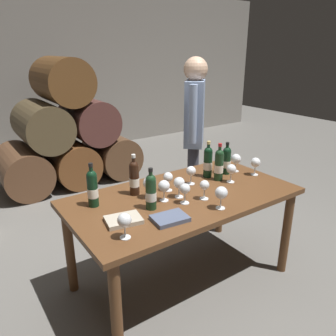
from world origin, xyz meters
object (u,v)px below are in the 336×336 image
wine_glass_4 (185,189)px  wine_glass_2 (231,170)px  wine_bottle_1 (134,177)px  wine_glass_8 (191,172)px  wine_glass_1 (124,221)px  wine_glass_10 (168,178)px  dining_table (183,205)px  sommelier_presenting (194,127)px  wine_glass_0 (149,183)px  tasting_notebook (123,220)px  wine_bottle_5 (151,191)px  wine_glass_5 (236,159)px  wine_bottle_0 (227,160)px  wine_glass_11 (179,183)px  wine_glass_6 (204,186)px  wine_glass_3 (221,193)px  wine_bottle_3 (92,188)px  wine_glass_9 (255,163)px  leather_ledger (170,218)px  wine_bottle_2 (208,162)px  wine_bottle_4 (219,164)px  wine_glass_7 (164,186)px

wine_glass_4 → wine_glass_2: bearing=10.1°
wine_bottle_1 → wine_glass_8: 0.47m
wine_glass_1 → wine_glass_10: 0.72m
dining_table → sommelier_presenting: size_ratio=0.99×
wine_glass_1 → wine_glass_0: bearing=43.8°
wine_glass_0 → tasting_notebook: (-0.32, -0.21, -0.10)m
wine_bottle_5 → wine_glass_5: size_ratio=1.82×
wine_bottle_0 → wine_glass_10: (-0.62, -0.02, -0.02)m
wine_bottle_5 → wine_glass_11: bearing=8.4°
sommelier_presenting → wine_glass_5: bearing=-92.6°
wine_glass_0 → tasting_notebook: wine_glass_0 is taller
wine_glass_6 → wine_bottle_1: bearing=135.7°
wine_glass_5 → tasting_notebook: (-1.23, -0.25, -0.10)m
wine_glass_5 → sommelier_presenting: sommelier_presenting is taller
wine_bottle_0 → wine_glass_3: 0.68m
wine_glass_0 → wine_glass_2: 0.71m
dining_table → wine_glass_5: bearing=10.9°
wine_glass_2 → tasting_notebook: wine_glass_2 is taller
wine_bottle_3 → wine_glass_6: bearing=-26.8°
wine_bottle_0 → wine_glass_10: 0.62m
wine_glass_10 → wine_glass_9: bearing=-10.6°
wine_bottle_3 → tasting_notebook: size_ratio=1.42×
wine_bottle_3 → wine_bottle_5: size_ratio=1.07×
leather_ledger → wine_glass_9: bearing=19.0°
wine_glass_3 → wine_glass_5: bearing=36.9°
dining_table → wine_glass_11: wine_glass_11 is taller
wine_glass_5 → wine_glass_10: wine_glass_5 is taller
wine_bottle_1 → wine_glass_6: bearing=-44.3°
wine_glass_6 → wine_glass_5: bearing=24.9°
wine_bottle_2 → wine_glass_11: bearing=-156.3°
wine_bottle_4 → leather_ledger: (-0.72, -0.33, -0.12)m
wine_bottle_0 → wine_bottle_1: 0.87m
wine_bottle_5 → sommelier_presenting: sommelier_presenting is taller
wine_bottle_5 → wine_glass_9: (1.07, 0.03, -0.02)m
wine_glass_9 → sommelier_presenting: size_ratio=0.09×
wine_glass_3 → wine_glass_8: 0.46m
wine_glass_1 → wine_glass_5: wine_glass_5 is taller
wine_glass_11 → tasting_notebook: bearing=-169.2°
wine_bottle_3 → wine_glass_7: 0.49m
wine_bottle_0 → wine_bottle_1: wine_bottle_1 is taller
dining_table → wine_bottle_4: size_ratio=5.46×
wine_glass_3 → wine_glass_6: 0.18m
wine_glass_3 → wine_glass_11: bearing=111.8°
wine_glass_3 → wine_bottle_1: bearing=123.9°
wine_bottle_5 → wine_glass_5: (0.99, 0.19, -0.01)m
wine_glass_3 → wine_glass_9: wine_glass_3 is taller
wine_glass_1 → wine_glass_8: size_ratio=1.03×
wine_glass_3 → wine_glass_11: (-0.12, 0.31, -0.00)m
wine_glass_4 → wine_glass_6: (0.16, -0.03, -0.00)m
wine_bottle_1 → wine_glass_3: 0.65m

